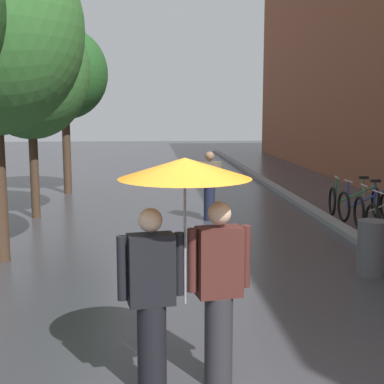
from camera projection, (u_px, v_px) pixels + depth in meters
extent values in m
cube|color=slate|center=(298.00, 202.00, 14.48)|extent=(0.30, 36.00, 0.12)
cylinder|color=#473323|center=(34.00, 170.00, 12.48)|extent=(0.20, 0.20, 2.24)
ellipsoid|color=#387533|center=(30.00, 70.00, 12.13)|extent=(2.70, 2.70, 3.14)
cylinder|color=#473323|center=(67.00, 151.00, 16.16)|extent=(0.24, 0.24, 2.57)
ellipsoid|color=#235623|center=(64.00, 73.00, 15.81)|extent=(2.58, 2.58, 2.70)
torus|color=black|center=(373.00, 221.00, 10.53)|extent=(0.08, 0.70, 0.70)
cylinder|color=black|center=(377.00, 207.00, 10.49)|extent=(0.04, 0.04, 0.58)
cylinder|color=#9E9EA3|center=(378.00, 192.00, 10.45)|extent=(0.04, 0.46, 0.03)
torus|color=black|center=(359.00, 212.00, 11.43)|extent=(0.13, 0.70, 0.70)
cylinder|color=slate|center=(363.00, 199.00, 11.39)|extent=(0.04, 0.04, 0.58)
cylinder|color=#9E9EA3|center=(364.00, 185.00, 11.35)|extent=(0.07, 0.46, 0.03)
torus|color=black|center=(344.00, 207.00, 12.12)|extent=(0.07, 0.70, 0.70)
cylinder|color=#233DA8|center=(370.00, 197.00, 12.14)|extent=(0.88, 0.05, 0.43)
cylinder|color=#233DA8|center=(375.00, 194.00, 12.14)|extent=(0.04, 0.04, 0.55)
cube|color=black|center=(376.00, 181.00, 12.10)|extent=(0.22, 0.10, 0.06)
cylinder|color=#233DA8|center=(348.00, 194.00, 12.08)|extent=(0.04, 0.04, 0.58)
cylinder|color=#9E9EA3|center=(348.00, 181.00, 12.04)|extent=(0.03, 0.46, 0.03)
torus|color=black|center=(332.00, 201.00, 12.82)|extent=(0.16, 0.70, 0.70)
torus|color=black|center=(376.00, 202.00, 12.76)|extent=(0.16, 0.70, 0.70)
cylinder|color=#1E7A38|center=(359.00, 193.00, 12.75)|extent=(0.88, 0.17, 0.43)
cylinder|color=#1E7A38|center=(363.00, 190.00, 12.73)|extent=(0.04, 0.04, 0.55)
cube|color=black|center=(364.00, 178.00, 12.69)|extent=(0.23, 0.13, 0.06)
cylinder|color=#1E7A38|center=(336.00, 189.00, 12.77)|extent=(0.04, 0.04, 0.58)
cylinder|color=#9E9EA3|center=(337.00, 177.00, 12.73)|extent=(0.10, 0.46, 0.03)
cylinder|color=black|center=(152.00, 349.00, 4.76)|extent=(0.26, 0.26, 0.83)
cube|color=black|center=(151.00, 269.00, 4.65)|extent=(0.43, 0.29, 0.62)
sphere|color=beige|center=(150.00, 220.00, 4.58)|extent=(0.21, 0.21, 0.21)
cylinder|color=black|center=(122.00, 268.00, 4.58)|extent=(0.09, 0.09, 0.56)
cylinder|color=black|center=(179.00, 264.00, 4.71)|extent=(0.09, 0.09, 0.56)
cylinder|color=#2D2D33|center=(218.00, 340.00, 4.92)|extent=(0.26, 0.26, 0.85)
cube|color=#4C231E|center=(219.00, 262.00, 4.80)|extent=(0.43, 0.29, 0.64)
sphere|color=beige|center=(219.00, 213.00, 4.74)|extent=(0.21, 0.21, 0.21)
cylinder|color=#4C231E|center=(192.00, 260.00, 4.73)|extent=(0.09, 0.09, 0.57)
cylinder|color=#4C231E|center=(245.00, 256.00, 4.86)|extent=(0.09, 0.09, 0.57)
cylinder|color=#9E9EA3|center=(185.00, 241.00, 4.71)|extent=(0.02, 0.02, 1.15)
cone|color=orange|center=(185.00, 168.00, 4.61)|extent=(1.16, 1.16, 0.18)
cylinder|color=#4C4C51|center=(372.00, 248.00, 8.19)|extent=(0.44, 0.44, 0.85)
cylinder|color=#1E233D|center=(209.00, 204.00, 12.30)|extent=(0.26, 0.26, 0.77)
cube|color=#665B4C|center=(210.00, 174.00, 12.19)|extent=(0.44, 0.31, 0.58)
sphere|color=#9E7051|center=(210.00, 156.00, 12.13)|extent=(0.21, 0.21, 0.21)
cylinder|color=#665B4C|center=(220.00, 173.00, 12.27)|extent=(0.09, 0.09, 0.52)
cylinder|color=#665B4C|center=(199.00, 173.00, 12.11)|extent=(0.09, 0.09, 0.52)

